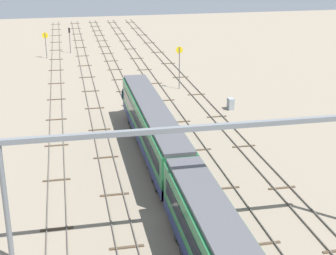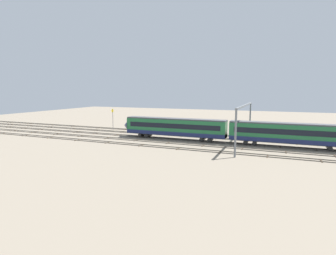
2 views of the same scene
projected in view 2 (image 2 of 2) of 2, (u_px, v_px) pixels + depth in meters
name	position (u px, v px, depth m)	size (l,w,h in m)	color
ground_plane	(176.00, 139.00, 63.69)	(197.40, 197.40, 0.00)	gray
track_near_foreground	(188.00, 133.00, 72.29)	(181.40, 2.40, 0.16)	#59544C
track_second_near	(182.00, 136.00, 67.99)	(181.40, 2.40, 0.16)	#59544C
track_with_train	(176.00, 139.00, 63.68)	(181.40, 2.40, 0.16)	#59544C
track_second_far	(168.00, 143.00, 59.38)	(181.40, 2.40, 0.16)	#59544C
track_far_background	(159.00, 147.00, 55.08)	(181.40, 2.40, 0.16)	#59544C
overhead_gantry	(245.00, 113.00, 56.72)	(0.40, 24.63, 8.45)	slate
speed_sign_near_foreground	(113.00, 116.00, 78.70)	(0.14, 0.98, 6.05)	#4C4C51
relay_cabinet	(152.00, 127.00, 79.01)	(1.03, 0.68, 1.45)	gray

